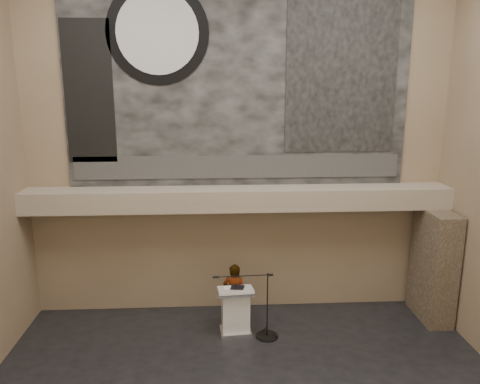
{
  "coord_description": "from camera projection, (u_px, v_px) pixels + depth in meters",
  "views": [
    {
      "loc": [
        -0.57,
        -7.08,
        5.62
      ],
      "look_at": [
        0.0,
        3.2,
        3.2
      ],
      "focal_mm": 35.0,
      "sensor_mm": 36.0,
      "label": 1
    }
  ],
  "objects": [
    {
      "name": "wall_back",
      "position": [
        238.0,
        141.0,
        11.12
      ],
      "size": [
        10.0,
        0.02,
        8.5
      ],
      "primitive_type": "cube",
      "color": "#806C51",
      "rests_on": "floor"
    },
    {
      "name": "wall_front",
      "position": [
        296.0,
        279.0,
        3.34
      ],
      "size": [
        10.0,
        0.02,
        8.5
      ],
      "primitive_type": "cube",
      "color": "#806C51",
      "rests_on": "floor"
    },
    {
      "name": "soffit",
      "position": [
        239.0,
        198.0,
        11.02
      ],
      "size": [
        10.0,
        0.8,
        0.5
      ],
      "primitive_type": "cube",
      "color": "gray",
      "rests_on": "wall_back"
    },
    {
      "name": "sprinkler_left",
      "position": [
        171.0,
        211.0,
        10.95
      ],
      "size": [
        0.04,
        0.04,
        0.06
      ],
      "primitive_type": "cylinder",
      "color": "#B2893D",
      "rests_on": "soffit"
    },
    {
      "name": "sprinkler_right",
      "position": [
        319.0,
        209.0,
        11.14
      ],
      "size": [
        0.04,
        0.04,
        0.06
      ],
      "primitive_type": "cylinder",
      "color": "#B2893D",
      "rests_on": "soffit"
    },
    {
      "name": "banner",
      "position": [
        238.0,
        79.0,
        10.76
      ],
      "size": [
        8.0,
        0.05,
        5.0
      ],
      "primitive_type": "cube",
      "color": "black",
      "rests_on": "wall_back"
    },
    {
      "name": "banner_text_strip",
      "position": [
        238.0,
        167.0,
        11.19
      ],
      "size": [
        7.76,
        0.02,
        0.55
      ],
      "primitive_type": "cube",
      "color": "#313131",
      "rests_on": "banner"
    },
    {
      "name": "banner_clock_rim",
      "position": [
        157.0,
        33.0,
        10.39
      ],
      "size": [
        2.3,
        0.02,
        2.3
      ],
      "primitive_type": "cylinder",
      "rotation": [
        1.57,
        0.0,
        0.0
      ],
      "color": "black",
      "rests_on": "banner"
    },
    {
      "name": "banner_clock_face",
      "position": [
        157.0,
        32.0,
        10.37
      ],
      "size": [
        1.84,
        0.02,
        1.84
      ],
      "primitive_type": "cylinder",
      "rotation": [
        1.57,
        0.0,
        0.0
      ],
      "color": "silver",
      "rests_on": "banner"
    },
    {
      "name": "banner_building_print",
      "position": [
        342.0,
        74.0,
        10.82
      ],
      "size": [
        2.6,
        0.02,
        3.6
      ],
      "primitive_type": "cube",
      "color": "black",
      "rests_on": "banner"
    },
    {
      "name": "banner_brick_print",
      "position": [
        89.0,
        92.0,
        10.6
      ],
      "size": [
        1.1,
        0.02,
        3.2
      ],
      "primitive_type": "cube",
      "color": "black",
      "rests_on": "banner"
    },
    {
      "name": "stone_pier",
      "position": [
        434.0,
        265.0,
        11.2
      ],
      "size": [
        0.6,
        1.4,
        2.7
      ],
      "primitive_type": "cube",
      "color": "#423528",
      "rests_on": "floor"
    },
    {
      "name": "lectern",
      "position": [
        235.0,
        311.0,
        10.65
      ],
      "size": [
        0.83,
        0.62,
        1.14
      ],
      "rotation": [
        0.0,
        0.0,
        0.08
      ],
      "color": "silver",
      "rests_on": "floor"
    },
    {
      "name": "binder",
      "position": [
        237.0,
        288.0,
        10.51
      ],
      "size": [
        0.34,
        0.29,
        0.04
      ],
      "primitive_type": "cube",
      "rotation": [
        0.0,
        0.0,
        -0.21
      ],
      "color": "black",
      "rests_on": "lectern"
    },
    {
      "name": "papers",
      "position": [
        229.0,
        289.0,
        10.5
      ],
      "size": [
        0.23,
        0.3,
        0.0
      ],
      "primitive_type": "cube",
      "rotation": [
        0.0,
        0.0,
        0.1
      ],
      "color": "white",
      "rests_on": "lectern"
    },
    {
      "name": "speaker_person",
      "position": [
        234.0,
        294.0,
        11.0
      ],
      "size": [
        0.62,
        0.48,
        1.51
      ],
      "primitive_type": "imported",
      "rotation": [
        0.0,
        0.0,
        2.9
      ],
      "color": "beige",
      "rests_on": "floor"
    },
    {
      "name": "mic_stand",
      "position": [
        265.0,
        327.0,
        10.54
      ],
      "size": [
        1.46,
        0.52,
        1.54
      ],
      "rotation": [
        0.0,
        0.0,
        0.05
      ],
      "color": "black",
      "rests_on": "floor"
    }
  ]
}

